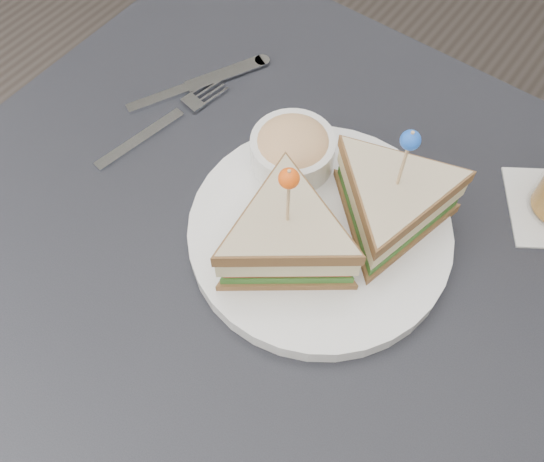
% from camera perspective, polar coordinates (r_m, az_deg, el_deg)
% --- Properties ---
extents(ground_plane, '(3.50, 3.50, 0.00)m').
position_cam_1_polar(ground_plane, '(1.37, -0.62, -17.62)').
color(ground_plane, '#3F3833').
extents(table, '(0.80, 0.80, 0.75)m').
position_cam_1_polar(table, '(0.73, -1.10, -5.25)').
color(table, black).
rests_on(table, ground).
extents(plate_meal, '(0.33, 0.33, 0.17)m').
position_cam_1_polar(plate_meal, '(0.64, 5.47, 1.47)').
color(plate_meal, white).
rests_on(plate_meal, table).
extents(cutlery_fork, '(0.05, 0.20, 0.01)m').
position_cam_1_polar(cutlery_fork, '(0.78, -9.70, 10.32)').
color(cutlery_fork, silver).
rests_on(cutlery_fork, table).
extents(cutlery_knife, '(0.10, 0.19, 0.01)m').
position_cam_1_polar(cutlery_knife, '(0.82, -7.39, 13.42)').
color(cutlery_knife, silver).
rests_on(cutlery_knife, table).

